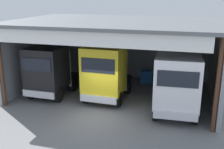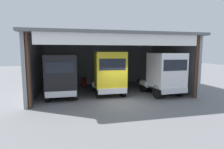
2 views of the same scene
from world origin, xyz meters
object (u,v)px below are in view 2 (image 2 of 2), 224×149
at_px(oil_drum, 84,82).
at_px(tool_cart, 118,80).
at_px(truck_black_center_bay, 61,76).
at_px(truck_white_center_right_bay, 164,73).
at_px(truck_yellow_yard_outside, 109,73).

distance_m(oil_drum, tool_cart, 3.87).
height_order(truck_black_center_bay, oil_drum, truck_black_center_bay).
distance_m(truck_white_center_right_bay, oil_drum, 8.90).
height_order(truck_yellow_yard_outside, tool_cart, truck_yellow_yard_outside).
bearing_deg(truck_white_center_right_bay, truck_yellow_yard_outside, -17.80).
bearing_deg(truck_yellow_yard_outside, tool_cart, -112.68).
bearing_deg(oil_drum, tool_cart, -3.13).
relative_size(truck_white_center_right_bay, oil_drum, 5.83).
relative_size(truck_black_center_bay, truck_white_center_right_bay, 0.93).
bearing_deg(truck_black_center_bay, truck_yellow_yard_outside, -174.41).
bearing_deg(truck_white_center_right_bay, tool_cart, -69.58).
bearing_deg(oil_drum, truck_yellow_yard_outside, -69.27).
relative_size(truck_white_center_right_bay, tool_cart, 5.27).
xyz_separation_m(truck_white_center_right_bay, tool_cart, (-2.54, 5.80, -1.40)).
bearing_deg(oil_drum, truck_black_center_bay, -112.36).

